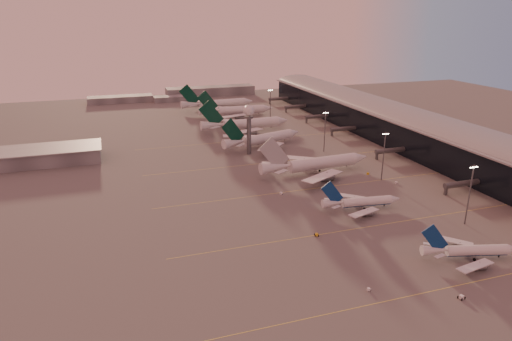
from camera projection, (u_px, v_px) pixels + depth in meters
name	position (u px, v px, depth m)	size (l,w,h in m)	color
ground	(336.00, 246.00, 166.15)	(700.00, 700.00, 0.00)	#5A5757
taxiway_markings	(336.00, 185.00, 225.34)	(180.00, 185.25, 0.02)	#E1D14F
terminal	(406.00, 128.00, 293.74)	(57.00, 362.00, 23.04)	black
hangar	(25.00, 157.00, 254.29)	(82.00, 27.00, 8.50)	slate
radar_tower	(249.00, 120.00, 268.39)	(6.40, 6.40, 31.10)	#53555A
mast_a	(470.00, 192.00, 179.04)	(3.60, 0.56, 25.00)	#53555A
mast_b	(384.00, 154.00, 227.45)	(3.60, 0.56, 25.00)	#53555A
mast_c	(325.00, 130.00, 275.26)	(3.60, 0.56, 25.00)	#53555A
mast_d	(270.00, 103.00, 355.35)	(3.60, 0.56, 25.00)	#53555A
distant_horizon	(185.00, 94.00, 457.16)	(165.00, 37.50, 9.00)	slate
narrowbody_near	(470.00, 252.00, 156.20)	(34.48, 27.15, 13.78)	silver
narrowbody_mid	(361.00, 203.00, 196.17)	(36.40, 28.90, 14.25)	silver
widebody_white	(316.00, 166.00, 240.64)	(64.08, 51.22, 22.53)	silver
greentail_a	(263.00, 141.00, 289.07)	(57.68, 45.89, 21.60)	silver
greentail_b	(246.00, 126.00, 325.66)	(66.30, 53.52, 24.08)	silver
greentail_c	(237.00, 112.00, 372.49)	(62.95, 50.82, 22.86)	silver
greentail_d	(218.00, 105.00, 398.53)	(66.11, 53.31, 24.00)	silver
gsv_truck_a	(370.00, 288.00, 139.02)	(4.76, 1.88, 1.91)	white
gsv_tug_near	(461.00, 297.00, 135.13)	(3.07, 4.22, 1.09)	white
gsv_tug_mid	(317.00, 235.00, 173.32)	(3.99, 3.05, 1.01)	yellow
gsv_truck_b	(397.00, 182.00, 226.65)	(5.47, 2.95, 2.10)	white
gsv_truck_c	(282.00, 192.00, 213.21)	(5.97, 4.96, 2.34)	white
gsv_catering_b	(368.00, 171.00, 239.12)	(5.30, 3.61, 3.99)	yellow
gsv_tug_far	(281.00, 163.00, 255.93)	(2.40, 3.53, 0.94)	white
gsv_tug_hangar	(279.00, 136.00, 313.24)	(3.68, 2.26, 1.04)	yellow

